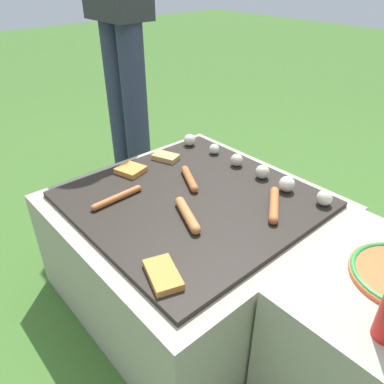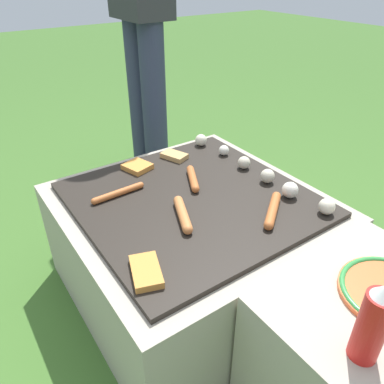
% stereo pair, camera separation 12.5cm
% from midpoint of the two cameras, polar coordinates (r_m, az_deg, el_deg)
% --- Properties ---
extents(ground_plane, '(14.00, 14.00, 0.00)m').
position_cam_midpoint_polar(ground_plane, '(1.53, 2.41, -14.26)').
color(ground_plane, '#3D6628').
extents(grill, '(0.83, 0.83, 0.42)m').
position_cam_midpoint_polar(grill, '(1.39, 2.61, -8.27)').
color(grill, '#A89E8C').
rests_on(grill, ground_plane).
extents(side_ledge, '(0.41, 0.53, 0.42)m').
position_cam_midpoint_polar(side_ledge, '(1.19, 27.28, -21.76)').
color(side_ledge, '#A89E8C').
rests_on(side_ledge, ground_plane).
extents(sausage_front_center, '(0.03, 0.20, 0.02)m').
position_cam_midpoint_polar(sausage_front_center, '(1.27, -8.44, -0.22)').
color(sausage_front_center, '#B7602D').
rests_on(sausage_front_center, grill).
extents(sausage_front_left, '(0.18, 0.09, 0.03)m').
position_cam_midpoint_polar(sausage_front_left, '(1.15, 1.68, -3.50)').
color(sausage_front_left, '#C6753D').
rests_on(sausage_front_left, grill).
extents(sausage_back_right, '(0.13, 0.17, 0.03)m').
position_cam_midpoint_polar(sausage_back_right, '(1.21, 15.12, -2.75)').
color(sausage_back_right, '#B7602D').
rests_on(sausage_back_right, grill).
extents(sausage_front_right, '(0.16, 0.09, 0.03)m').
position_cam_midpoint_polar(sausage_front_right, '(1.34, 2.79, 1.98)').
color(sausage_front_right, '#B7602D').
rests_on(sausage_front_right, grill).
extents(bread_slice_right, '(0.11, 0.11, 0.02)m').
position_cam_midpoint_polar(bread_slice_right, '(1.44, -5.87, 3.81)').
color(bread_slice_right, '#D18438').
rests_on(bread_slice_right, grill).
extents(bread_slice_center, '(0.12, 0.09, 0.02)m').
position_cam_midpoint_polar(bread_slice_center, '(1.51, -0.34, 5.48)').
color(bread_slice_center, tan).
rests_on(bread_slice_center, grill).
extents(bread_slice_left, '(0.14, 0.11, 0.02)m').
position_cam_midpoint_polar(bread_slice_left, '(0.97, -3.29, -12.13)').
color(bread_slice_left, '#D18438').
rests_on(bread_slice_left, grill).
extents(mushroom_row, '(0.69, 0.08, 0.05)m').
position_cam_midpoint_polar(mushroom_row, '(1.40, 12.88, 2.96)').
color(mushroom_row, beige).
rests_on(mushroom_row, grill).
extents(condiment_bottle, '(0.06, 0.06, 0.20)m').
position_cam_midpoint_polar(condiment_bottle, '(0.85, 29.87, -17.23)').
color(condiment_bottle, red).
rests_on(condiment_bottle, side_ledge).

